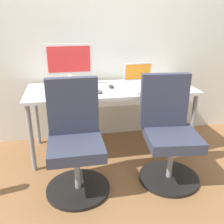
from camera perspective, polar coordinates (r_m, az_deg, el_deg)
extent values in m
plane|color=brown|center=(2.86, -0.19, -8.22)|extent=(5.28, 5.28, 0.00)
cube|color=silver|center=(2.90, -1.79, 19.09)|extent=(4.40, 0.04, 2.60)
cube|color=silver|center=(2.59, -0.21, 5.16)|extent=(1.71, 0.66, 0.03)
cylinder|color=gray|center=(2.44, -17.88, -5.81)|extent=(0.04, 0.04, 0.67)
cylinder|color=gray|center=(2.73, 17.79, -2.93)|extent=(0.04, 0.04, 0.67)
cylinder|color=gray|center=(2.95, -16.76, -0.97)|extent=(0.04, 0.04, 0.67)
cylinder|color=gray|center=(3.19, 13.19, 1.03)|extent=(0.04, 0.04, 0.67)
cylinder|color=black|center=(2.27, -7.67, -16.81)|extent=(0.54, 0.54, 0.03)
cylinder|color=gray|center=(2.16, -7.91, -12.92)|extent=(0.05, 0.05, 0.34)
cube|color=#33384C|center=(2.05, -8.21, -7.92)|extent=(0.44, 0.44, 0.09)
cube|color=#33384C|center=(2.10, -8.90, 1.35)|extent=(0.42, 0.07, 0.48)
cylinder|color=black|center=(2.43, 12.71, -14.33)|extent=(0.54, 0.54, 0.03)
cylinder|color=gray|center=(2.32, 13.07, -10.60)|extent=(0.05, 0.05, 0.34)
cube|color=#33384C|center=(2.22, 13.53, -5.86)|extent=(0.49, 0.49, 0.09)
cube|color=#33384C|center=(2.26, 11.81, 2.60)|extent=(0.43, 0.12, 0.48)
cylinder|color=silver|center=(2.73, -9.41, 6.15)|extent=(0.18, 0.18, 0.01)
cylinder|color=silver|center=(2.72, -9.49, 7.39)|extent=(0.04, 0.04, 0.11)
cube|color=silver|center=(2.68, -9.76, 11.76)|extent=(0.48, 0.03, 0.31)
cube|color=red|center=(2.66, -9.75, 11.70)|extent=(0.43, 0.00, 0.26)
cube|color=silver|center=(2.70, 6.61, 6.17)|extent=(0.31, 0.22, 0.02)
cube|color=silver|center=(2.80, 5.87, 9.07)|extent=(0.31, 0.06, 0.21)
cube|color=orange|center=(2.79, 5.91, 9.07)|extent=(0.28, 0.05, 0.17)
cube|color=#B7B7B7|center=(2.31, -8.07, 3.55)|extent=(0.34, 0.12, 0.02)
cube|color=#B7B7B7|center=(2.46, 9.07, 4.60)|extent=(0.34, 0.12, 0.02)
ellipsoid|color=#515156|center=(2.42, -2.89, 4.69)|extent=(0.06, 0.10, 0.03)
ellipsoid|color=#2D2D2D|center=(2.59, -0.17, 5.86)|extent=(0.06, 0.10, 0.03)
cylinder|color=orange|center=(2.58, 14.29, 5.84)|extent=(0.08, 0.08, 0.09)
cylinder|color=slate|center=(2.57, -14.09, 5.95)|extent=(0.07, 0.07, 0.10)
cube|color=black|center=(2.80, 15.33, 6.02)|extent=(0.07, 0.14, 0.01)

